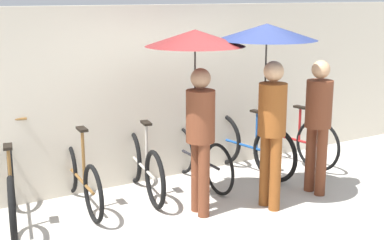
% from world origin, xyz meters
% --- Properties ---
extents(ground_plane, '(30.00, 30.00, 0.00)m').
position_xyz_m(ground_plane, '(0.00, 0.00, 0.00)').
color(ground_plane, '#B7B2A8').
extents(back_wall, '(12.00, 0.12, 2.30)m').
position_xyz_m(back_wall, '(0.00, 2.10, 1.15)').
color(back_wall, beige).
rests_on(back_wall, ground).
extents(parked_bicycle_0, '(0.55, 1.73, 1.05)m').
position_xyz_m(parked_bicycle_0, '(-2.00, 1.56, 0.37)').
color(parked_bicycle_0, black).
rests_on(parked_bicycle_0, ground).
extents(parked_bicycle_1, '(0.44, 1.68, 1.10)m').
position_xyz_m(parked_bicycle_1, '(-1.20, 1.66, 0.35)').
color(parked_bicycle_1, black).
rests_on(parked_bicycle_1, ground).
extents(parked_bicycle_2, '(0.46, 1.64, 1.02)m').
position_xyz_m(parked_bicycle_2, '(-0.40, 1.63, 0.36)').
color(parked_bicycle_2, black).
rests_on(parked_bicycle_2, ground).
extents(parked_bicycle_3, '(0.44, 1.61, 1.11)m').
position_xyz_m(parked_bicycle_3, '(0.40, 1.61, 0.36)').
color(parked_bicycle_3, black).
rests_on(parked_bicycle_3, ground).
extents(parked_bicycle_4, '(0.46, 1.76, 1.03)m').
position_xyz_m(parked_bicycle_4, '(1.20, 1.64, 0.39)').
color(parked_bicycle_4, black).
rests_on(parked_bicycle_4, ground).
extents(parked_bicycle_5, '(0.47, 1.73, 0.97)m').
position_xyz_m(parked_bicycle_5, '(2.00, 1.67, 0.38)').
color(parked_bicycle_5, black).
rests_on(parked_bicycle_5, ground).
extents(pedestrian_leading, '(1.09, 1.09, 2.06)m').
position_xyz_m(pedestrian_leading, '(-0.11, 0.84, 1.66)').
color(pedestrian_leading, brown).
rests_on(pedestrian_leading, ground).
extents(pedestrian_center, '(1.13, 1.13, 2.11)m').
position_xyz_m(pedestrian_center, '(0.66, 0.57, 1.71)').
color(pedestrian_center, brown).
rests_on(pedestrian_center, ground).
extents(pedestrian_trailing, '(0.32, 0.32, 1.67)m').
position_xyz_m(pedestrian_trailing, '(1.45, 0.55, 0.98)').
color(pedestrian_trailing, brown).
rests_on(pedestrian_trailing, ground).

